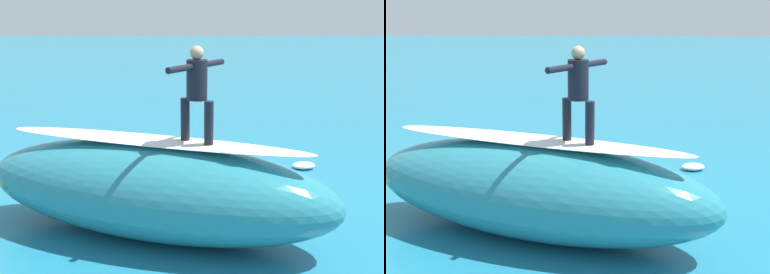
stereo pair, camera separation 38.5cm
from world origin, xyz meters
TOP-DOWN VIEW (x-y plane):
  - ground_plane at (0.00, 0.00)m, footprint 120.00×120.00m
  - wave_crest at (0.45, 2.96)m, footprint 7.41×4.36m
  - wave_foam_lip at (0.45, 2.96)m, footprint 5.95×2.62m
  - surfboard_riding at (-0.37, 3.23)m, footprint 1.91×1.52m
  - surfer_riding at (-0.37, 3.23)m, footprint 1.01×1.39m
  - surfboard_paddling at (-0.14, -1.36)m, footprint 2.01×1.22m
  - surfer_paddling at (-0.02, -1.31)m, footprint 1.63×0.81m
  - foam_patch_near at (-0.76, 1.31)m, footprint 0.83×0.76m
  - foam_patch_mid at (2.90, -0.15)m, footprint 0.74×0.74m
  - foam_patch_far at (-3.26, -1.06)m, footprint 0.68×0.53m

SIDE VIEW (x-z plane):
  - ground_plane at x=0.00m, z-range 0.00..0.00m
  - surfboard_paddling at x=-0.14m, z-range 0.00..0.06m
  - foam_patch_near at x=-0.76m, z-range 0.00..0.13m
  - foam_patch_mid at x=2.90m, z-range 0.00..0.16m
  - foam_patch_far at x=-3.26m, z-range 0.00..0.18m
  - surfer_paddling at x=-0.02m, z-range 0.04..0.35m
  - wave_crest at x=0.45m, z-range 0.00..1.84m
  - wave_foam_lip at x=0.45m, z-range 1.84..1.92m
  - surfboard_riding at x=-0.37m, z-range 1.84..1.93m
  - surfer_riding at x=-0.37m, z-range 2.07..3.78m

